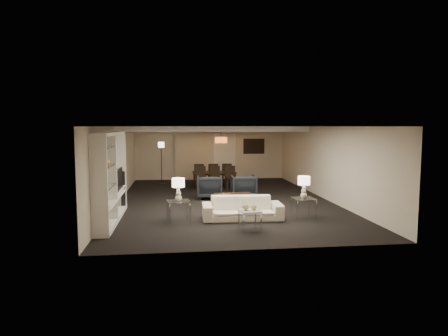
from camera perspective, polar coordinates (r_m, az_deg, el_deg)
floor at (r=13.60m, az=-0.00°, el=-4.61°), size 11.00×11.00×0.00m
ceiling at (r=13.37m, az=-0.00°, el=5.98°), size 7.00×11.00×0.02m
wall_back at (r=18.88m, az=-2.02°, el=2.18°), size 7.00×0.02×2.50m
wall_front at (r=8.04m, az=4.75°, el=-3.01°), size 7.00×0.02×2.50m
wall_left at (r=13.47m, az=-14.95°, el=0.45°), size 0.02×11.00×2.50m
wall_right at (r=14.28m, az=14.08°, el=0.78°), size 0.02×11.00×2.50m
ceiling_soffit at (r=16.85m, az=-1.45°, el=5.64°), size 7.00×4.00×0.20m
curtains at (r=18.75m, az=-4.74°, el=1.99°), size 1.50×0.12×2.40m
door at (r=18.94m, az=0.10°, el=1.59°), size 0.90×0.05×2.10m
painting at (r=19.12m, az=4.28°, el=3.12°), size 0.95×0.04×0.65m
media_unit at (r=10.89m, az=-15.84°, el=-1.25°), size 0.38×3.40×2.35m
pendant_light at (r=16.89m, az=-0.43°, el=4.01°), size 0.52×0.52×0.24m
sofa at (r=10.78m, az=2.62°, el=-5.75°), size 2.16×0.91×0.62m
coffee_table at (r=12.35m, az=1.38°, el=-4.72°), size 1.22×0.77×0.42m
armchair_left at (r=13.91m, az=-2.08°, el=-2.72°), size 0.90×0.93×0.79m
armchair_right at (r=14.06m, az=2.80°, el=-2.63°), size 0.87×0.90×0.79m
side_table_left at (r=10.64m, az=-6.50°, el=-6.15°), size 0.65×0.65×0.55m
side_table_right at (r=11.19m, az=11.28°, el=-5.63°), size 0.60×0.60×0.55m
table_lamp_left at (r=10.53m, az=-6.54°, el=-3.09°), size 0.35×0.35×0.61m
table_lamp_right at (r=11.09m, az=11.34°, el=-2.71°), size 0.35×0.35×0.61m
marble_table at (r=9.73m, az=3.70°, el=-7.45°), size 0.54×0.54×0.49m
gold_gourd_a at (r=9.65m, az=3.12°, el=-5.61°), size 0.16×0.16×0.16m
gold_gourd_b at (r=9.69m, az=4.29°, el=-5.63°), size 0.14×0.14×0.14m
television at (r=11.42m, az=-15.26°, el=-1.56°), size 1.02×0.13×0.59m
vase_blue at (r=9.86m, az=-16.77°, el=-2.20°), size 0.16×0.16×0.17m
vase_amber at (r=10.29m, az=-16.39°, el=0.94°), size 0.16×0.16×0.16m
floor_speaker at (r=12.39m, az=-14.22°, el=-3.12°), size 0.14×0.14×1.16m
dining_table at (r=16.36m, az=-1.39°, el=-1.70°), size 1.79×1.00×0.63m
chair_nl at (r=15.65m, az=-3.35°, el=-1.50°), size 0.45×0.45×0.93m
chair_nm at (r=15.70m, az=-1.16°, el=-1.46°), size 0.48×0.48×0.93m
chair_nr at (r=15.77m, az=1.01°, el=-1.43°), size 0.46×0.46×0.93m
chair_fl at (r=16.94m, az=-3.63°, el=-0.93°), size 0.44×0.44×0.93m
chair_fm at (r=16.98m, az=-1.61°, el=-0.90°), size 0.44×0.44×0.93m
chair_fr at (r=17.05m, az=0.40°, el=-0.87°), size 0.47×0.47×0.93m
floor_lamp at (r=17.54m, az=-8.92°, el=0.72°), size 0.34×0.34×1.82m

